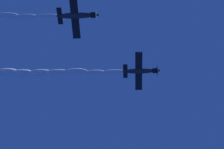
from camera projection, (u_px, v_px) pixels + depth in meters
airplane_lead at (141, 71)px, 67.66m from camera, size 8.41×8.82×2.92m
airplane_left_wingman at (77, 15)px, 58.98m from camera, size 8.40×8.82×2.83m
smoke_trail_lead at (31, 72)px, 69.23m from camera, size 29.93×25.07×3.54m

